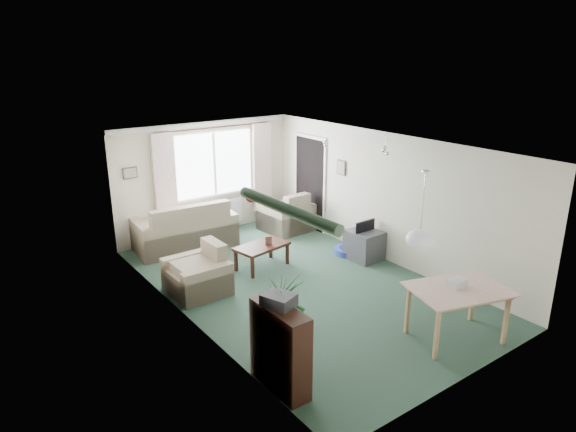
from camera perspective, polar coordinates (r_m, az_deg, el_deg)
ground at (r=8.77m, az=1.17°, el=-7.65°), size 6.50×6.50×0.00m
window at (r=10.98m, az=-8.25°, el=5.78°), size 1.80×0.03×1.30m
curtain_rod at (r=10.78m, az=-8.23°, el=9.71°), size 2.60×0.03×0.03m
curtain_left at (r=10.47m, az=-13.48°, el=3.56°), size 0.45×0.08×2.00m
curtain_right at (r=11.52m, az=-2.90°, el=5.35°), size 0.45×0.08×2.00m
radiator at (r=11.23m, az=-7.90°, el=0.26°), size 1.20×0.10×0.55m
doorway at (r=11.21m, az=2.46°, el=3.58°), size 0.03×0.95×2.00m
pendant_lamp at (r=6.80m, az=14.45°, el=-2.56°), size 0.36×0.36×0.36m
tinsel_garland at (r=5.14m, az=-0.17°, el=0.75°), size 1.60×1.60×0.12m
bauble_cluster_a at (r=9.55m, az=4.22°, el=8.47°), size 0.20×0.20×0.20m
bauble_cluster_b at (r=8.90m, az=10.75°, el=7.49°), size 0.20×0.20×0.20m
wall_picture_back at (r=10.28m, az=-17.15°, el=4.59°), size 0.28×0.03×0.22m
wall_picture_right at (r=10.34m, az=5.95°, el=5.38°), size 0.03×0.24×0.30m
sofa at (r=10.42m, az=-11.49°, el=-0.88°), size 2.01×1.16×0.97m
armchair_corner at (r=11.21m, az=-0.18°, el=0.59°), size 1.02×0.97×0.87m
armchair_left at (r=8.48m, az=-10.12°, el=-5.85°), size 0.88×0.92×0.82m
coffee_table at (r=9.36m, az=-2.90°, el=-4.48°), size 1.05×0.70×0.44m
photo_frame at (r=9.26m, az=-2.18°, el=-2.75°), size 0.12×0.05×0.16m
bookshelf at (r=6.11m, az=-0.89°, el=-14.49°), size 0.29×0.86×1.04m
hifi_box at (r=5.87m, az=-1.03°, el=-9.31°), size 0.38×0.42×0.14m
houseplant at (r=6.29m, az=-0.54°, el=-12.26°), size 0.67×0.67×1.27m
dining_table at (r=7.47m, az=18.16°, el=-10.32°), size 1.36×1.10×0.74m
gift_box at (r=7.33m, az=18.21°, el=-7.14°), size 0.25×0.18×0.12m
tv_cube at (r=9.82m, az=8.48°, el=-3.20°), size 0.57×0.63×0.55m
pet_bed at (r=10.10m, az=6.81°, el=-3.83°), size 0.71×0.71×0.12m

